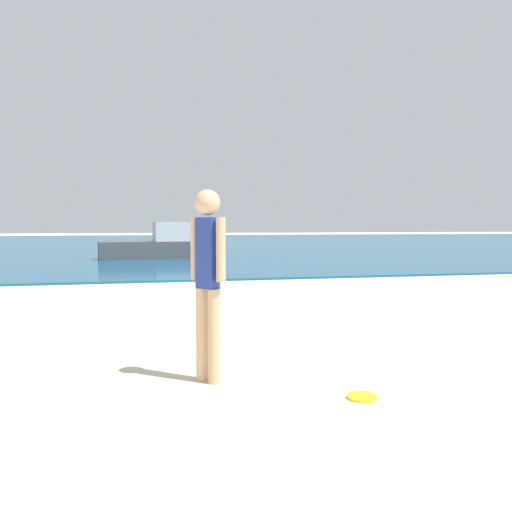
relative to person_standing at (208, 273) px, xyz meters
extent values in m
cube|color=#14567F|center=(1.16, 38.16, -0.96)|extent=(160.00, 60.00, 0.06)
cylinder|color=#DDAD84|center=(-0.05, 0.06, -0.56)|extent=(0.11, 0.11, 0.85)
cylinder|color=#DDAD84|center=(0.05, -0.06, -0.56)|extent=(0.11, 0.11, 0.85)
cube|color=#233899|center=(0.00, 0.00, 0.18)|extent=(0.22, 0.23, 0.64)
sphere|color=#DDAD84|center=(0.00, 0.00, 0.63)|extent=(0.23, 0.23, 0.23)
cylinder|color=#DDAD84|center=(-0.10, 0.12, 0.22)|extent=(0.08, 0.08, 0.57)
cylinder|color=#DDAD84|center=(0.10, -0.12, 0.22)|extent=(0.08, 0.08, 0.57)
cylinder|color=yellow|center=(1.17, -0.72, -0.97)|extent=(0.24, 0.24, 0.03)
cube|color=#4C4C51|center=(-0.13, 16.65, -0.57)|extent=(4.54, 1.93, 0.70)
cube|color=silver|center=(0.66, 16.74, 0.17)|extent=(1.69, 1.17, 0.79)
camera|label=1|loc=(-0.56, -4.48, 0.43)|focal=35.39mm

